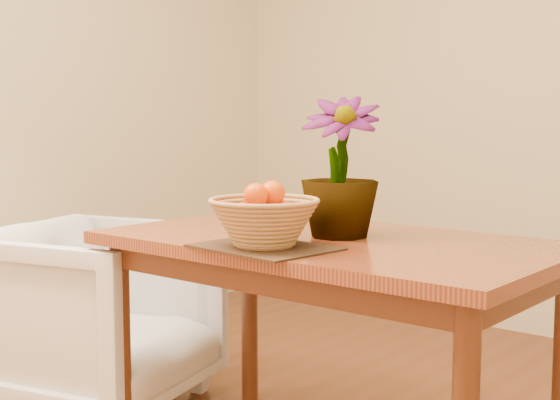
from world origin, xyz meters
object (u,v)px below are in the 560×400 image
Objects in this scene: table at (330,266)px; armchair at (96,306)px; potted_plant at (339,167)px; wicker_basket at (264,224)px.

table is 1.78× the size of armchair.
potted_plant is (0.02, 0.03, 0.31)m from table.
potted_plant is (0.04, 0.31, 0.15)m from wicker_basket.
wicker_basket is 1.10m from armchair.
armchair is at bearing -173.85° from table.
wicker_basket is 0.40× the size of armchair.
wicker_basket is at bearing -114.24° from armchair.
potted_plant reaches higher than table.
wicker_basket is 0.34m from potted_plant.
wicker_basket reaches higher than table.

